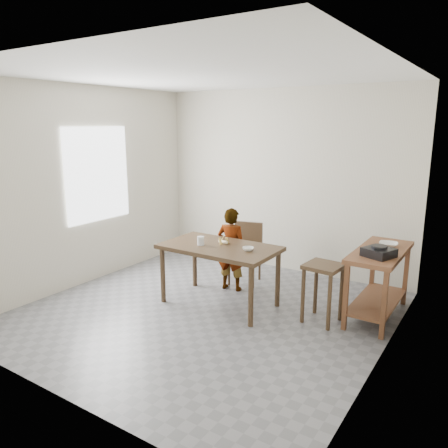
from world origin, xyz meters
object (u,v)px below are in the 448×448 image
Objects in this scene: prep_counter at (378,283)px; child at (231,249)px; dining_chair at (245,254)px; stool at (322,293)px; dining_table at (220,275)px.

child is at bearing -173.81° from prep_counter.
dining_chair is 1.49m from stool.
dining_table is 1.17× the size of prep_counter.
stool is at bearing -135.08° from prep_counter.
child reaches higher than stool.
dining_chair reaches higher than prep_counter.
prep_counter reaches higher than stool.
dining_table is 1.68× the size of dining_chair.
stool is (1.36, -0.60, -0.08)m from dining_chair.
dining_chair is (-1.85, 0.12, 0.02)m from prep_counter.
dining_chair is at bearing 98.72° from dining_table.
dining_chair is at bearing -101.11° from child.
prep_counter is at bearing -17.72° from dining_chair.
dining_table is 1.25× the size of child.
child reaches higher than prep_counter.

